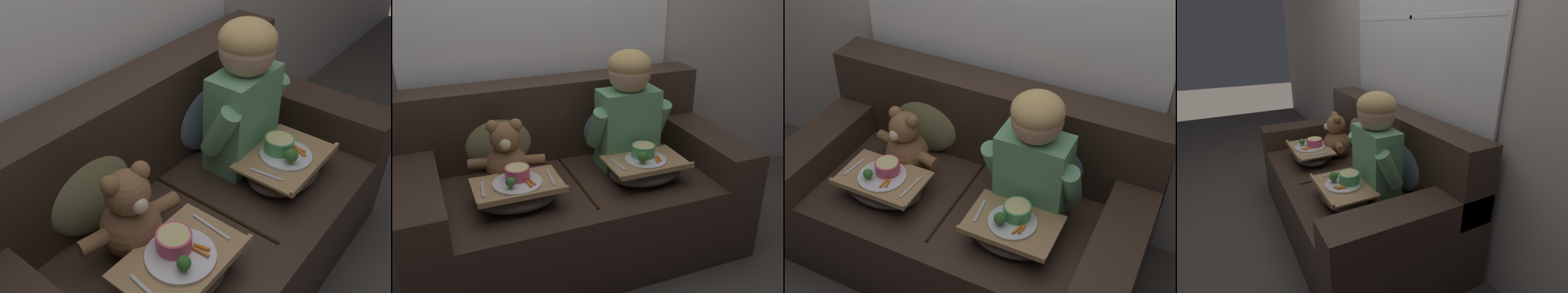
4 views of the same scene
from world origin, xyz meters
TOP-DOWN VIEW (x-y plane):
  - ground_plane at (0.00, 0.00)m, footprint 14.00×14.00m
  - wall_back_with_window at (0.00, 0.55)m, footprint 8.00×0.08m
  - couch at (0.00, 0.06)m, footprint 1.83×0.93m
  - throw_pillow_behind_child at (0.35, 0.28)m, footprint 0.41×0.20m
  - throw_pillow_behind_teddy at (-0.35, 0.28)m, footprint 0.40×0.19m
  - child_figure at (0.35, 0.05)m, footprint 0.47×0.24m
  - teddy_bear at (-0.35, 0.05)m, footprint 0.40×0.29m
  - lap_tray_child at (0.35, -0.17)m, footprint 0.42×0.29m
  - lap_tray_teddy at (-0.35, -0.17)m, footprint 0.43×0.29m

SIDE VIEW (x-z plane):
  - ground_plane at x=0.00m, z-range 0.00..0.00m
  - couch at x=0.00m, z-range -0.13..0.79m
  - lap_tray_teddy at x=-0.35m, z-range 0.43..0.62m
  - lap_tray_child at x=0.35m, z-range 0.43..0.63m
  - teddy_bear at x=-0.35m, z-range 0.43..0.80m
  - throw_pillow_behind_child at x=0.35m, z-range 0.44..0.86m
  - throw_pillow_behind_teddy at x=-0.35m, z-range 0.44..0.86m
  - child_figure at x=0.35m, z-range 0.49..1.16m
  - wall_back_with_window at x=0.00m, z-range 0.02..2.62m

